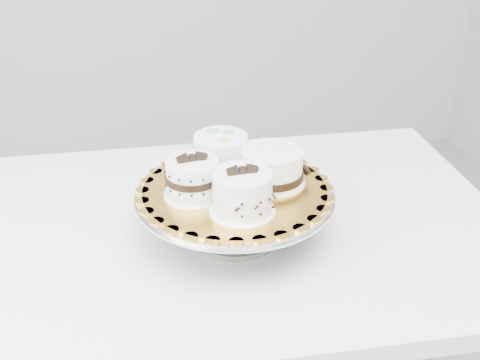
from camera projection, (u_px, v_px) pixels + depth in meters
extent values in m
cube|color=white|center=(223.00, 230.00, 1.19)|extent=(1.18, 0.83, 0.04)
cube|color=white|center=(14.00, 301.00, 1.57)|extent=(0.05, 0.05, 0.71)
cube|color=white|center=(384.00, 262.00, 1.72)|extent=(0.05, 0.05, 0.71)
cylinder|color=gray|center=(235.00, 233.00, 1.13)|extent=(0.17, 0.17, 0.01)
cylinder|color=gray|center=(235.00, 216.00, 1.12)|extent=(0.11, 0.11, 0.09)
cylinder|color=silver|center=(235.00, 193.00, 1.09)|extent=(0.35, 0.35, 0.01)
cylinder|color=silver|center=(235.00, 195.00, 1.09)|extent=(0.36, 0.36, 0.00)
cylinder|color=orange|center=(235.00, 190.00, 1.09)|extent=(0.43, 0.43, 0.00)
cylinder|color=white|center=(242.00, 211.00, 1.02)|extent=(0.11, 0.11, 0.00)
cylinder|color=white|center=(242.00, 192.00, 1.00)|extent=(0.10, 0.10, 0.07)
cylinder|color=white|center=(193.00, 194.00, 1.07)|extent=(0.10, 0.10, 0.00)
cylinder|color=white|center=(193.00, 177.00, 1.05)|extent=(0.10, 0.10, 0.06)
cylinder|color=#BDE9EF|center=(193.00, 189.00, 1.06)|extent=(0.10, 0.10, 0.02)
cylinder|color=black|center=(193.00, 176.00, 1.05)|extent=(0.10, 0.10, 0.01)
cylinder|color=white|center=(221.00, 170.00, 1.15)|extent=(0.11, 0.11, 0.00)
cylinder|color=white|center=(221.00, 153.00, 1.13)|extent=(0.10, 0.10, 0.07)
cylinder|color=white|center=(271.00, 181.00, 1.11)|extent=(0.12, 0.12, 0.00)
cylinder|color=white|center=(272.00, 166.00, 1.09)|extent=(0.15, 0.15, 0.06)
cylinder|color=black|center=(272.00, 174.00, 1.10)|extent=(0.12, 0.12, 0.01)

